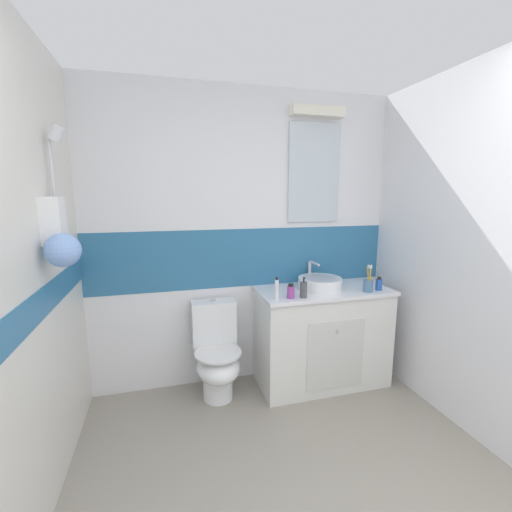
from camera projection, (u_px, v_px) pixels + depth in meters
ground_plane at (295, 482)px, 1.99m from camera, size 3.20×3.48×0.04m
wall_back_tiled at (246, 238)px, 2.95m from camera, size 3.20×0.20×2.50m
wall_left_shower_alcove at (0, 288)px, 1.42m from camera, size 0.30×3.48×2.50m
wall_right_plain at (502, 257)px, 2.12m from camera, size 0.10×3.48×2.50m
vanity_cabinet at (321, 336)px, 2.96m from camera, size 1.12×0.55×0.85m
sink_basin at (320, 283)px, 2.88m from camera, size 0.36×0.41×0.21m
toilet at (217, 354)px, 2.75m from camera, size 0.37×0.50×0.79m
toothbrush_cup at (368, 285)px, 2.78m from camera, size 0.08×0.08×0.23m
soap_dispenser at (303, 290)px, 2.62m from camera, size 0.06×0.06×0.16m
lotion_bottle_short at (291, 292)px, 2.61m from camera, size 0.06×0.06×0.12m
toothpaste_tube_upright at (277, 289)px, 2.58m from camera, size 0.03×0.03×0.17m
perfume_flask_small at (379, 284)px, 2.83m from camera, size 0.05×0.03×0.11m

